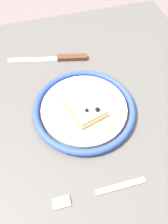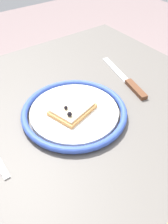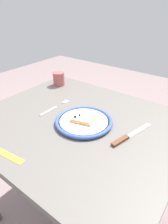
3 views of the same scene
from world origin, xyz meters
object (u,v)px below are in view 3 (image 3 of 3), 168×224
at_px(pizza_slice_near, 83,118).
at_px(cup, 59,79).
at_px(dining_table, 77,139).
at_px(plate, 84,121).
at_px(fork, 55,107).
at_px(knife, 126,138).

relative_size(pizza_slice_near, cup, 1.38).
distance_m(dining_table, cup, 0.48).
distance_m(plate, fork, 0.21).
xyz_separation_m(dining_table, fork, (-0.17, 0.03, 0.11)).
height_order(dining_table, knife, knife).
relative_size(pizza_slice_near, knife, 0.50).
bearing_deg(dining_table, pizza_slice_near, 5.90).
height_order(pizza_slice_near, fork, pizza_slice_near).
bearing_deg(knife, dining_table, -176.77).
height_order(plate, cup, cup).
xyz_separation_m(plate, pizza_slice_near, (-0.01, -0.00, 0.01)).
relative_size(knife, fork, 1.18).
height_order(plate, pizza_slice_near, pizza_slice_near).
relative_size(knife, cup, 2.78).
xyz_separation_m(plate, fork, (-0.21, 0.02, -0.01)).
distance_m(plate, cup, 0.48).
relative_size(plate, fork, 1.31).
relative_size(plate, knife, 1.11).
bearing_deg(plate, knife, 2.54).
height_order(dining_table, plate, plate).
xyz_separation_m(dining_table, cup, (-0.37, 0.26, 0.15)).
bearing_deg(pizza_slice_near, dining_table, -174.10).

